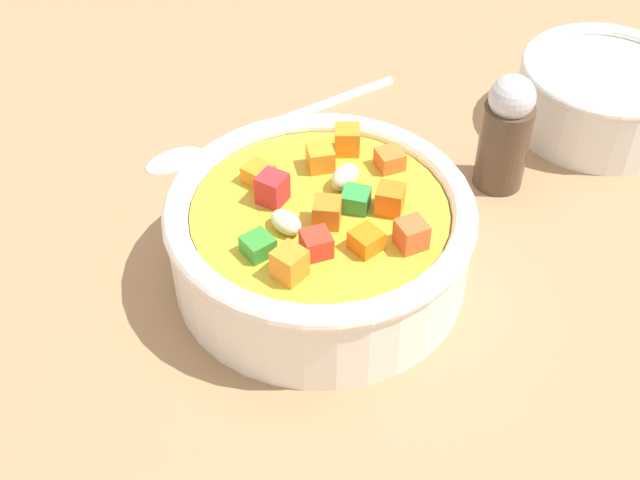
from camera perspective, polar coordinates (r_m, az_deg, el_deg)
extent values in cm
cube|color=#9E754F|center=(47.25, 0.00, -3.17)|extent=(140.00, 140.00, 2.00)
cylinder|color=white|center=(45.00, 0.00, -0.40)|extent=(15.74, 15.74, 4.34)
torus|color=white|center=(43.25, 0.00, 2.05)|extent=(16.13, 16.13, 1.33)
cylinder|color=gold|center=(43.38, 0.00, 1.85)|extent=(13.35, 13.35, 0.40)
cube|color=orange|center=(42.10, 0.47, 1.88)|extent=(1.57, 1.57, 1.34)
cube|color=orange|center=(45.52, 0.03, 5.54)|extent=(1.84, 1.84, 1.26)
cube|color=#328B2D|center=(40.73, -4.20, -0.38)|extent=(1.89, 1.89, 0.96)
cube|color=red|center=(40.55, -0.25, -0.26)|extent=(1.89, 1.89, 1.18)
cube|color=orange|center=(39.41, -2.38, -1.54)|extent=(1.78, 1.78, 1.55)
ellipsoid|color=beige|center=(41.87, -2.30, 1.21)|extent=(2.05, 2.25, 0.97)
cube|color=orange|center=(40.88, 3.13, -0.04)|extent=(1.87, 1.87, 1.03)
cube|color=orange|center=(46.69, 1.36, 6.85)|extent=(1.68, 1.68, 1.51)
cube|color=#E85D2E|center=(41.09, 6.17, 0.38)|extent=(1.91, 1.91, 1.42)
cube|color=orange|center=(42.95, 4.74, 2.76)|extent=(1.39, 1.39, 1.40)
cube|color=orange|center=(45.78, 4.72, 5.44)|extent=(1.90, 1.90, 1.02)
ellipsoid|color=beige|center=(44.29, 1.71, 4.27)|extent=(2.18, 1.75, 1.27)
cube|color=green|center=(43.09, 2.42, 2.73)|extent=(1.40, 1.40, 1.03)
cube|color=red|center=(43.41, -3.20, 3.55)|extent=(1.63, 1.63, 1.60)
cube|color=orange|center=(44.85, -4.19, 4.50)|extent=(1.73, 1.73, 0.96)
cylinder|color=silver|center=(58.77, 0.37, 9.36)|extent=(8.89, 7.72, 0.72)
ellipsoid|color=silver|center=(54.49, -9.83, 5.63)|extent=(4.42, 4.21, 0.90)
cylinder|color=white|center=(58.79, 18.33, 8.97)|extent=(10.83, 10.83, 4.10)
torus|color=white|center=(57.61, 18.83, 10.81)|extent=(10.94, 10.94, 0.87)
cylinder|color=#4C3828|center=(51.84, 12.23, 6.20)|extent=(3.00, 3.00, 5.51)
sphere|color=silver|center=(49.88, 12.81, 9.33)|extent=(2.70, 2.70, 2.70)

